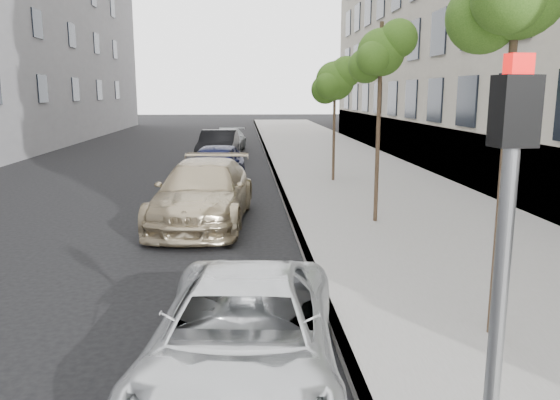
{
  "coord_description": "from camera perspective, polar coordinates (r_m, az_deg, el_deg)",
  "views": [
    {
      "loc": [
        -0.07,
        -5.12,
        3.29
      ],
      "look_at": [
        0.54,
        3.94,
        1.5
      ],
      "focal_mm": 35.0,
      "sensor_mm": 36.0,
      "label": 1
    }
  ],
  "objects": [
    {
      "name": "signal_pole",
      "position": [
        3.68,
        22.2,
        -6.39
      ],
      "size": [
        0.26,
        0.2,
        3.37
      ],
      "rotation": [
        0.0,
        0.0,
        0.09
      ],
      "color": "#939699",
      "rests_on": "sidewalk"
    },
    {
      "name": "sedan_black",
      "position": [
        26.15,
        -6.44,
        5.55
      ],
      "size": [
        1.97,
        4.77,
        1.54
      ],
      "primitive_type": "imported",
      "rotation": [
        0.0,
        0.0,
        -0.07
      ],
      "color": "black",
      "rests_on": "ground"
    },
    {
      "name": "sidewalk",
      "position": [
        29.62,
        4.69,
        4.88
      ],
      "size": [
        6.4,
        72.0,
        0.14
      ],
      "primitive_type": "cube",
      "color": "gray",
      "rests_on": "ground"
    },
    {
      "name": "tree_mid",
      "position": [
        13.56,
        10.61,
        14.86
      ],
      "size": [
        1.52,
        1.32,
        4.83
      ],
      "color": "#38281C",
      "rests_on": "sidewalk"
    },
    {
      "name": "tree_far",
      "position": [
        19.9,
        5.84,
        12.29
      ],
      "size": [
        1.72,
        1.52,
        4.41
      ],
      "color": "#38281C",
      "rests_on": "sidewalk"
    },
    {
      "name": "suv",
      "position": [
        14.01,
        -8.01,
        0.76
      ],
      "size": [
        2.72,
        5.63,
        1.58
      ],
      "primitive_type": "imported",
      "rotation": [
        0.0,
        0.0,
        -0.09
      ],
      "color": "tan",
      "rests_on": "ground"
    },
    {
      "name": "sedan_rear",
      "position": [
        31.27,
        -5.49,
        6.25
      ],
      "size": [
        2.24,
        4.59,
        1.29
      ],
      "primitive_type": "imported",
      "rotation": [
        0.0,
        0.0,
        -0.1
      ],
      "color": "gray",
      "rests_on": "ground"
    },
    {
      "name": "sedan_blue",
      "position": [
        19.49,
        -6.72,
        3.62
      ],
      "size": [
        2.23,
        4.62,
        1.52
      ],
      "primitive_type": "imported",
      "rotation": [
        0.0,
        0.0,
        -0.1
      ],
      "color": "black",
      "rests_on": "ground"
    },
    {
      "name": "minivan",
      "position": [
        6.26,
        -3.85,
        -14.12
      ],
      "size": [
        2.48,
        4.64,
        1.24
      ],
      "primitive_type": "imported",
      "rotation": [
        0.0,
        0.0,
        -0.1
      ],
      "color": "silver",
      "rests_on": "ground"
    },
    {
      "name": "curb",
      "position": [
        29.32,
        -1.38,
        4.85
      ],
      "size": [
        0.15,
        72.0,
        0.14
      ],
      "primitive_type": "cube",
      "color": "#9E9B93",
      "rests_on": "ground"
    }
  ]
}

